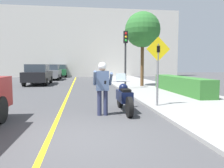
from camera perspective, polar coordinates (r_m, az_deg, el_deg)
name	(u,v)px	position (r m, az deg, el deg)	size (l,w,h in m)	color
ground_plane	(76,138)	(5.07, -9.35, -13.76)	(80.00, 80.00, 0.00)	#424244
sidewalk_curb	(190,101)	(10.08, 19.76, -4.28)	(4.40, 44.00, 0.10)	gray
road_center_line	(67,98)	(10.94, -11.76, -3.62)	(0.12, 36.00, 0.01)	yellow
building_backdrop	(80,43)	(30.95, -8.33, 10.59)	(28.00, 1.20, 9.34)	beige
motorcycle	(124,97)	(7.58, 3.19, -3.44)	(0.62, 2.30, 1.31)	black
person_biker	(102,83)	(6.95, -2.51, 0.26)	(0.59, 0.47, 1.72)	#282D4C
crossing_sign	(158,64)	(8.30, 11.89, 5.02)	(0.91, 0.08, 2.56)	slate
traffic_light	(126,49)	(14.22, 3.55, 9.17)	(0.26, 0.30, 3.68)	#2D2D30
hedge_row	(180,85)	(12.74, 17.46, -0.13)	(0.90, 5.64, 0.87)	#33702D
street_tree	(143,30)	(16.22, 8.00, 13.80)	(2.52, 2.52, 5.31)	brown
parked_car_black	(38,74)	(18.97, -18.76, 2.41)	(1.88, 4.20, 1.68)	black
parked_car_grey	(52,72)	(24.76, -15.51, 3.03)	(1.88, 4.20, 1.68)	black
parked_car_green	(60,71)	(30.24, -13.37, 3.40)	(1.88, 4.20, 1.68)	black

